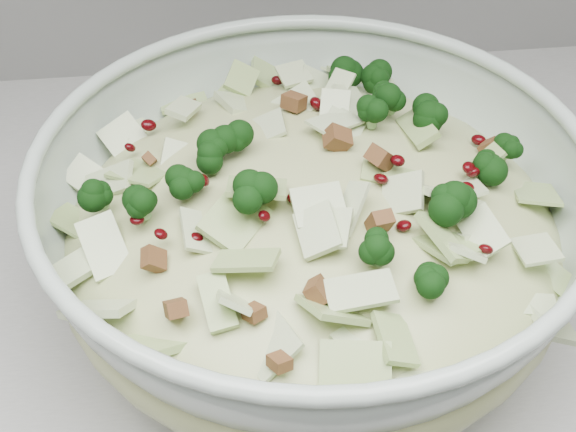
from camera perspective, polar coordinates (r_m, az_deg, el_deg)
name	(u,v)px	position (r m, az deg, el deg)	size (l,w,h in m)	color
mixing_bowl	(312,236)	(0.59, 1.70, -1.40)	(0.52, 0.52, 0.16)	#ABBCB0
salad	(312,210)	(0.57, 1.75, 0.45)	(0.49, 0.49, 0.16)	tan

